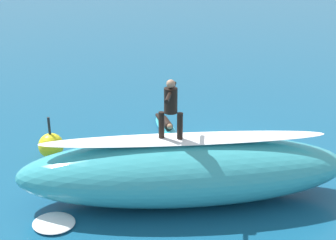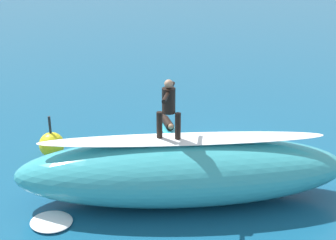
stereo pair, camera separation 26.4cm
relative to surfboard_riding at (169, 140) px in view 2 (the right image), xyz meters
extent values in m
plane|color=#145175|center=(-1.12, -2.58, -1.75)|extent=(120.00, 120.00, 0.00)
ellipsoid|color=teal|center=(-0.36, -0.05, -0.89)|extent=(8.84, 3.59, 1.72)
ellipsoid|color=white|center=(-0.36, -0.05, 0.01)|extent=(7.34, 1.90, 0.08)
ellipsoid|color=#EAE5C6|center=(0.00, 0.00, 0.00)|extent=(2.20, 0.63, 0.07)
cylinder|color=black|center=(0.23, -0.02, 0.38)|extent=(0.15, 0.15, 0.70)
cylinder|color=black|center=(-0.23, 0.02, 0.38)|extent=(0.15, 0.15, 0.70)
cylinder|color=black|center=(0.00, 0.00, 1.04)|extent=(0.36, 0.36, 0.63)
sphere|color=tan|center=(0.00, 0.00, 1.47)|extent=(0.22, 0.22, 0.22)
cylinder|color=black|center=(0.04, 0.45, 1.26)|extent=(0.14, 0.57, 0.10)
cylinder|color=black|center=(-0.04, -0.45, 1.26)|extent=(0.14, 0.57, 0.10)
ellipsoid|color=#33B2D1|center=(0.41, -4.94, -1.71)|extent=(1.27, 2.47, 0.08)
cylinder|color=black|center=(0.41, -4.94, -1.53)|extent=(0.53, 0.88, 0.29)
sphere|color=#936B4C|center=(0.26, -4.46, -1.47)|extent=(0.21, 0.21, 0.21)
cylinder|color=black|center=(0.73, -5.63, -1.61)|extent=(0.34, 0.69, 0.13)
cylinder|color=black|center=(0.57, -5.68, -1.61)|extent=(0.34, 0.69, 0.13)
sphere|color=yellow|center=(3.90, -2.38, -1.36)|extent=(0.80, 0.80, 0.80)
cylinder|color=#262626|center=(3.90, -2.38, -0.68)|extent=(0.08, 0.08, 0.56)
ellipsoid|color=white|center=(-1.72, -1.76, -1.71)|extent=(0.88, 0.85, 0.08)
ellipsoid|color=white|center=(2.76, 1.30, -1.70)|extent=(1.26, 1.19, 0.12)
camera|label=1|loc=(-0.53, 10.52, 4.68)|focal=48.95mm
camera|label=2|loc=(-0.80, 10.50, 4.68)|focal=48.95mm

